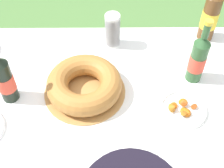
% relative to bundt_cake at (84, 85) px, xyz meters
% --- Properties ---
extents(garden_table, '(1.78, 1.23, 0.76)m').
position_rel_bundt_cake_xyz_m(garden_table, '(0.03, -0.19, -0.11)').
color(garden_table, '#A87A47').
rests_on(garden_table, ground_plane).
extents(tablecloth, '(1.79, 1.24, 0.10)m').
position_rel_bundt_cake_xyz_m(tablecloth, '(0.03, -0.19, -0.06)').
color(tablecloth, white).
rests_on(tablecloth, garden_table).
extents(bundt_cake, '(0.35, 0.35, 0.10)m').
position_rel_bundt_cake_xyz_m(bundt_cake, '(0.00, 0.00, 0.00)').
color(bundt_cake, '#B78447').
rests_on(bundt_cake, tablecloth).
extents(cup_stack, '(0.07, 0.07, 0.18)m').
position_rel_bundt_cake_xyz_m(cup_stack, '(0.12, 0.30, 0.04)').
color(cup_stack, white).
rests_on(cup_stack, tablecloth).
extents(cider_bottle_green, '(0.07, 0.07, 0.32)m').
position_rel_bundt_cake_xyz_m(cider_bottle_green, '(0.48, 0.08, 0.07)').
color(cider_bottle_green, '#2D562D').
rests_on(cider_bottle_green, tablecloth).
extents(cider_bottle_amber, '(0.08, 0.08, 0.35)m').
position_rel_bundt_cake_xyz_m(cider_bottle_amber, '(0.59, 0.35, 0.09)').
color(cider_bottle_amber, brown).
rests_on(cider_bottle_amber, tablecloth).
extents(juice_bottle_red, '(0.07, 0.07, 0.32)m').
position_rel_bundt_cake_xyz_m(juice_bottle_red, '(-0.31, -0.02, 0.07)').
color(juice_bottle_red, black).
rests_on(juice_bottle_red, tablecloth).
extents(snack_plate_right, '(0.19, 0.19, 0.06)m').
position_rel_bundt_cake_xyz_m(snack_plate_right, '(0.41, -0.10, -0.04)').
color(snack_plate_right, white).
rests_on(snack_plate_right, tablecloth).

